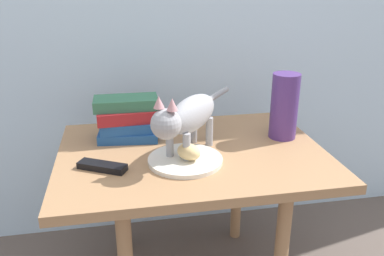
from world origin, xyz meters
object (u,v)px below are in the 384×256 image
Objects in this scene: bread_roll at (189,152)px; book_stack at (128,119)px; green_vase at (284,106)px; plate at (185,160)px; side_table at (192,168)px; cat at (187,117)px; tv_remote at (102,166)px.

book_stack reaches higher than bread_roll.
green_vase is (0.37, 0.15, 0.08)m from bread_roll.
side_table is at bearing 65.77° from plate.
cat is at bearing -125.89° from side_table.
cat is (0.00, 0.06, 0.09)m from bread_roll.
bread_roll is 0.40m from green_vase.
tv_remote is (-0.09, -0.23, -0.06)m from book_stack.
plate is at bearing 29.28° from tv_remote.
side_table is 0.31m from tv_remote.
bread_roll is 0.35× the size of green_vase.
bread_roll is at bearing -93.74° from cat.
green_vase is (0.54, -0.09, 0.04)m from book_stack.
green_vase reaches higher than plate.
green_vase reaches higher than bread_roll.
cat is at bearing 86.26° from bread_roll.
plate is 0.03m from bread_roll.
book_stack reaches higher than plate.
book_stack is at bearing 135.07° from cat.
green_vase is at bearing 41.29° from tv_remote.
plate is 0.25m from tv_remote.
bread_roll is 0.26m from tv_remote.
bread_roll is at bearing -157.79° from green_vase.
green_vase is 1.54× the size of tv_remote.
plate is at bearing -54.13° from book_stack.
green_vase is 0.65m from tv_remote.
bread_roll is 0.53× the size of tv_remote.
plate is 1.55× the size of tv_remote.
tv_remote is at bearing -110.90° from book_stack.
green_vase reaches higher than side_table.
book_stack is at bearing 126.25° from bread_roll.
tv_remote is (-0.29, -0.09, 0.08)m from side_table.
bread_roll reaches higher than plate.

